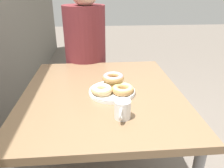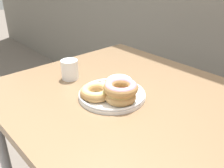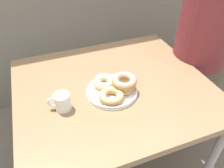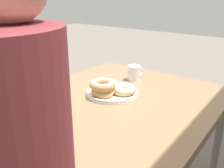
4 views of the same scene
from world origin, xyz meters
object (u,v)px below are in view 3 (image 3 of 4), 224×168
object	(u,v)px
donut_plate	(115,87)
person_figure	(201,52)
dining_table	(113,95)
coffee_mug	(62,102)

from	to	relation	value
donut_plate	person_figure	bearing A→B (deg)	14.47
dining_table	person_figure	world-z (taller)	person_figure
donut_plate	dining_table	bearing A→B (deg)	74.72
coffee_mug	dining_table	bearing A→B (deg)	15.89
dining_table	coffee_mug	world-z (taller)	coffee_mug
donut_plate	person_figure	world-z (taller)	person_figure
person_figure	donut_plate	bearing A→B (deg)	-165.53
donut_plate	coffee_mug	size ratio (longest dim) A/B	2.61
dining_table	donut_plate	xyz separation A→B (m)	(-0.02, -0.06, 0.12)
coffee_mug	person_figure	bearing A→B (deg)	11.69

